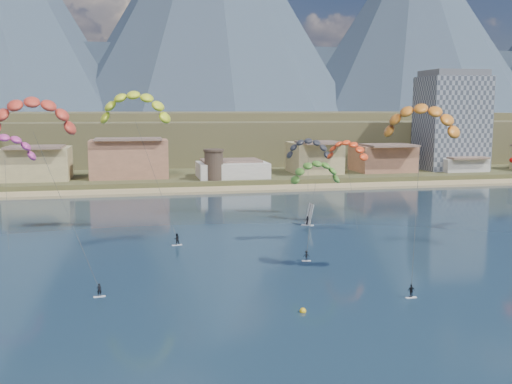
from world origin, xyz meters
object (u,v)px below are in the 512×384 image
(kitesurfer_yellow, at_px, (135,103))
(windsurfer, at_px, (308,219))
(kitesurfer_orange, at_px, (421,116))
(buoy, at_px, (303,311))
(watchtower, at_px, (214,164))
(kitesurfer_green, at_px, (316,169))
(apartment_tower, at_px, (451,121))
(kitesurfer_red, at_px, (32,110))

(kitesurfer_yellow, height_order, windsurfer, kitesurfer_yellow)
(kitesurfer_orange, height_order, buoy, kitesurfer_orange)
(watchtower, distance_m, windsurfer, 59.37)
(kitesurfer_yellow, bearing_deg, buoy, -69.66)
(watchtower, distance_m, buoy, 104.50)
(kitesurfer_orange, bearing_deg, buoy, -149.24)
(kitesurfer_yellow, xyz_separation_m, buoy, (16.88, -45.54, -22.57))
(kitesurfer_green, distance_m, buoy, 35.25)
(buoy, bearing_deg, windsurfer, 72.60)
(apartment_tower, relative_size, kitesurfer_yellow, 1.20)
(kitesurfer_red, distance_m, buoy, 42.23)
(kitesurfer_red, height_order, kitesurfer_orange, kitesurfer_red)
(apartment_tower, relative_size, kitesurfer_green, 1.98)
(watchtower, distance_m, kitesurfer_orange, 95.30)
(buoy, bearing_deg, kitesurfer_green, 70.47)
(apartment_tower, relative_size, windsurfer, 7.83)
(watchtower, relative_size, kitesurfer_yellow, 0.32)
(kitesurfer_orange, relative_size, windsurfer, 5.82)
(kitesurfer_red, xyz_separation_m, kitesurfer_orange, (48.38, -9.94, -0.72))
(watchtower, height_order, windsurfer, watchtower)
(apartment_tower, distance_m, buoy, 146.37)
(kitesurfer_red, bearing_deg, kitesurfer_orange, -11.61)
(watchtower, relative_size, kitesurfer_green, 0.53)
(kitesurfer_yellow, relative_size, kitesurfer_green, 1.65)
(windsurfer, bearing_deg, kitesurfer_green, -102.71)
(apartment_tower, relative_size, buoy, 44.34)
(kitesurfer_yellow, distance_m, buoy, 53.56)
(kitesurfer_orange, xyz_separation_m, kitesurfer_green, (-7.54, 20.16, -8.67))
(apartment_tower, xyz_separation_m, kitesurfer_green, (-73.38, -86.97, -5.73))
(kitesurfer_red, bearing_deg, kitesurfer_green, 14.06)
(windsurfer, relative_size, buoy, 5.66)
(watchtower, height_order, kitesurfer_yellow, kitesurfer_yellow)
(watchtower, distance_m, kitesurfer_green, 73.50)
(kitesurfer_green, bearing_deg, watchtower, 95.18)
(kitesurfer_yellow, height_order, kitesurfer_orange, kitesurfer_yellow)
(kitesurfer_green, height_order, buoy, kitesurfer_green)
(apartment_tower, distance_m, kitesurfer_orange, 125.79)
(kitesurfer_red, distance_m, kitesurfer_orange, 49.39)
(kitesurfer_yellow, height_order, kitesurfer_green, kitesurfer_yellow)
(apartment_tower, height_order, watchtower, apartment_tower)
(watchtower, bearing_deg, kitesurfer_green, -84.82)
(kitesurfer_yellow, bearing_deg, apartment_tower, 35.64)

